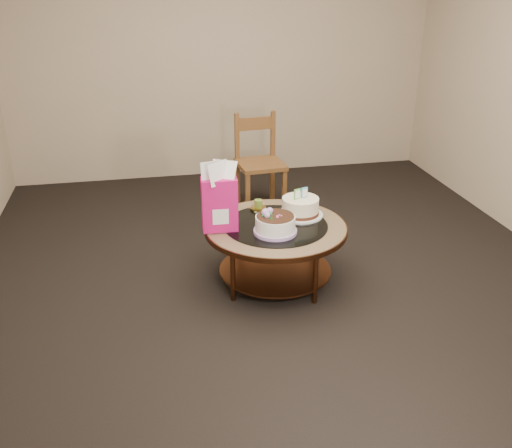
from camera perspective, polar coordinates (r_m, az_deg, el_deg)
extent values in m
plane|color=black|center=(4.26, 1.90, -5.69)|extent=(5.00, 5.00, 0.00)
cube|color=tan|center=(6.20, -3.43, 16.61)|extent=(4.50, 0.02, 2.60)
cube|color=tan|center=(1.62, 23.46, -8.82)|extent=(4.50, 0.02, 2.60)
cylinder|color=#552E18|center=(4.41, 5.73, -1.58)|extent=(0.04, 0.04, 0.42)
cylinder|color=#552E18|center=(4.43, -1.61, -1.39)|extent=(0.04, 0.04, 0.42)
cylinder|color=#552E18|center=(3.93, -2.33, -4.97)|extent=(0.04, 0.04, 0.42)
cylinder|color=#552E18|center=(3.91, 5.97, -5.20)|extent=(0.04, 0.04, 0.42)
cylinder|color=#552E18|center=(4.21, 1.92, -4.51)|extent=(0.82, 0.82, 0.02)
cylinder|color=#552E18|center=(4.06, 1.99, -0.40)|extent=(1.02, 1.02, 0.04)
cylinder|color=#8B6E4D|center=(4.05, 1.99, -0.22)|extent=(1.00, 1.00, 0.01)
cylinder|color=black|center=(4.05, 1.99, -0.12)|extent=(0.74, 0.74, 0.01)
cylinder|color=#B18FCA|center=(3.92, 1.93, -0.72)|extent=(0.30, 0.30, 0.02)
cylinder|color=white|center=(3.90, 1.94, -0.06)|extent=(0.27, 0.27, 0.12)
cylinder|color=black|center=(3.88, 1.95, 0.80)|extent=(0.26, 0.26, 0.01)
sphere|color=#B18FCA|center=(3.88, 0.95, 1.17)|extent=(0.05, 0.05, 0.05)
sphere|color=#B18FCA|center=(3.91, 1.40, 1.34)|extent=(0.05, 0.05, 0.05)
sphere|color=#B18FCA|center=(3.84, 1.13, 0.87)|extent=(0.04, 0.04, 0.04)
cone|color=#1E712D|center=(3.88, 1.54, 0.97)|extent=(0.04, 0.04, 0.03)
cone|color=#1E712D|center=(3.86, 0.68, 0.83)|extent=(0.04, 0.04, 0.03)
cone|color=#1E712D|center=(3.94, 1.52, 1.30)|extent=(0.04, 0.03, 0.03)
cone|color=#1E712D|center=(3.83, 1.57, 0.63)|extent=(0.04, 0.04, 0.03)
cylinder|color=white|center=(4.21, 4.43, 0.95)|extent=(0.34, 0.34, 0.01)
cylinder|color=#411E12|center=(4.20, 4.44, 1.18)|extent=(0.28, 0.28, 0.02)
cylinder|color=#F9EECE|center=(4.18, 4.46, 1.95)|extent=(0.27, 0.27, 0.10)
cube|color=#56BC50|center=(4.13, 4.14, 3.01)|extent=(0.05, 0.03, 0.08)
cube|color=white|center=(4.13, 4.14, 3.01)|extent=(0.04, 0.02, 0.06)
cube|color=#45A9EC|center=(4.16, 4.86, 3.16)|extent=(0.05, 0.03, 0.08)
cube|color=white|center=(4.16, 4.86, 3.16)|extent=(0.04, 0.02, 0.06)
cube|color=#C71255|center=(3.91, -3.67, 1.99)|extent=(0.25, 0.14, 0.38)
cube|color=white|center=(3.94, -3.65, 1.10)|extent=(0.12, 0.14, 0.11)
cube|color=#CCB954|center=(4.30, 0.24, 1.49)|extent=(0.12, 0.12, 0.01)
cylinder|color=#B88D39|center=(4.29, 0.24, 1.61)|extent=(0.12, 0.12, 0.01)
cylinder|color=olive|center=(4.28, 0.24, 2.05)|extent=(0.06, 0.06, 0.06)
cylinder|color=black|center=(4.27, 0.24, 2.48)|extent=(0.00, 0.00, 0.01)
cube|color=brown|center=(5.36, 0.46, 5.98)|extent=(0.45, 0.45, 0.04)
cube|color=brown|center=(5.22, -0.84, 2.91)|extent=(0.04, 0.04, 0.44)
cube|color=brown|center=(5.33, 2.83, 3.31)|extent=(0.04, 0.04, 0.44)
cube|color=brown|center=(5.54, -1.85, 4.20)|extent=(0.04, 0.04, 0.44)
cube|color=brown|center=(5.64, 1.65, 4.55)|extent=(0.04, 0.04, 0.44)
cube|color=brown|center=(5.41, -1.91, 8.66)|extent=(0.04, 0.04, 0.45)
cube|color=brown|center=(5.50, 1.70, 8.95)|extent=(0.04, 0.04, 0.45)
cube|color=brown|center=(5.42, -0.09, 10.01)|extent=(0.36, 0.06, 0.12)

